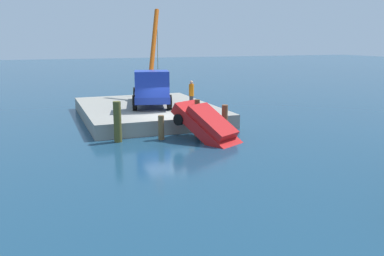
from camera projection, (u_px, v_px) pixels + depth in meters
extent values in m
plane|color=navy|center=(165.00, 130.00, 25.03)|extent=(200.00, 200.00, 0.00)
cube|color=gray|center=(147.00, 111.00, 28.91)|extent=(11.50, 8.89, 0.89)
cube|color=navy|center=(151.00, 95.00, 28.96)|extent=(6.96, 3.75, 0.45)
cube|color=#1F39AF|center=(152.00, 83.00, 26.44)|extent=(2.31, 2.56, 1.63)
cylinder|color=black|center=(169.00, 102.00, 26.91)|extent=(1.04, 0.52, 1.00)
cylinder|color=black|center=(135.00, 103.00, 26.63)|extent=(1.04, 0.52, 1.00)
cylinder|color=black|center=(165.00, 93.00, 31.40)|extent=(1.04, 0.52, 1.00)
cylinder|color=black|center=(135.00, 94.00, 31.11)|extent=(1.04, 0.52, 1.00)
cylinder|color=#BF4C0C|center=(154.00, 45.00, 31.89)|extent=(3.63, 2.02, 5.78)
cube|color=#BF4C0C|center=(150.00, 85.00, 30.78)|extent=(1.00, 1.00, 0.50)
cylinder|color=#4C4C19|center=(158.00, 52.00, 33.75)|extent=(0.04, 0.04, 6.80)
cylinder|color=#3A3A3A|center=(191.00, 102.00, 27.73)|extent=(0.28, 0.28, 0.81)
cylinder|color=orange|center=(191.00, 90.00, 27.56)|extent=(0.34, 0.34, 0.81)
sphere|color=tan|center=(191.00, 82.00, 27.45)|extent=(0.23, 0.23, 0.23)
cube|color=red|center=(211.00, 132.00, 22.13)|extent=(4.76, 3.68, 2.99)
cube|color=red|center=(212.00, 122.00, 21.97)|extent=(2.96, 2.58, 1.73)
cylinder|color=black|center=(240.00, 152.00, 22.21)|extent=(0.88, 0.61, 0.88)
cylinder|color=black|center=(220.00, 159.00, 20.89)|extent=(0.88, 0.61, 0.88)
cylinder|color=black|center=(200.00, 115.00, 23.69)|extent=(0.88, 0.61, 0.88)
cylinder|color=black|center=(179.00, 120.00, 22.36)|extent=(0.88, 0.61, 0.88)
cylinder|color=#4D4C22|center=(117.00, 122.00, 21.87)|extent=(0.42, 0.42, 2.22)
cylinder|color=brown|center=(161.00, 128.00, 22.47)|extent=(0.33, 0.33, 1.36)
cylinder|color=brown|center=(197.00, 118.00, 23.17)|extent=(0.30, 0.30, 2.14)
cylinder|color=brown|center=(225.00, 119.00, 23.89)|extent=(0.36, 0.36, 1.71)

